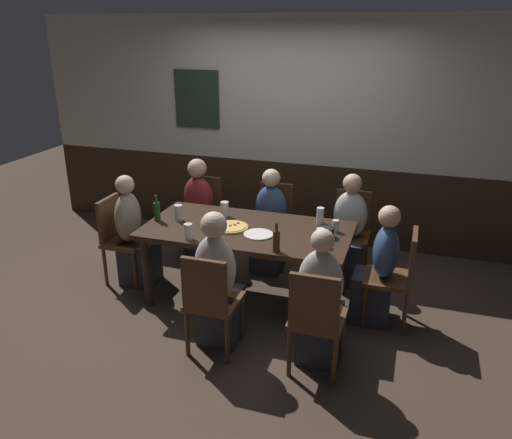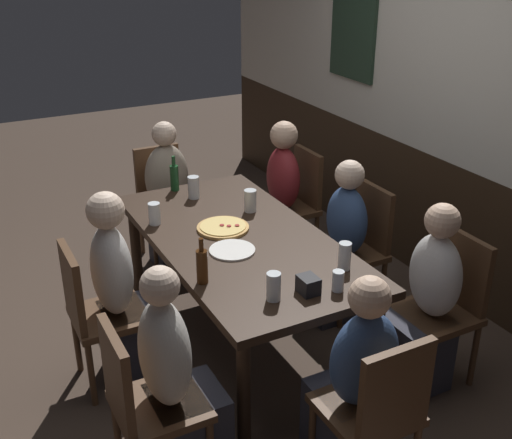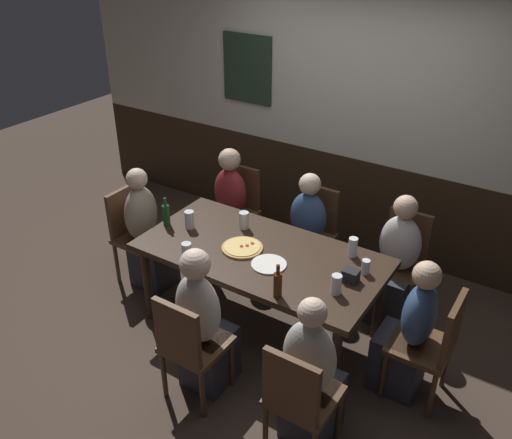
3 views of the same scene
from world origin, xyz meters
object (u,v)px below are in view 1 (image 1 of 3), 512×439
Objects in this scene: person_mid_far at (269,228)px; beer_bottle_brown at (276,240)px; chair_left_far at (203,211)px; person_mid_near at (218,289)px; chair_head_east at (398,273)px; pint_glass_pale at (179,213)px; beer_glass_tall at (225,210)px; condiment_caddy at (327,232)px; chair_right_far at (351,228)px; tumbler_short at (188,232)px; person_left_far at (197,217)px; chair_head_west at (120,235)px; person_head_west at (134,239)px; person_head_east at (378,274)px; chair_mid_far at (274,219)px; person_right_near at (320,308)px; beer_bottle_green at (157,211)px; beer_glass_half at (320,216)px; dining_table at (247,236)px; plate_white_large at (258,234)px; pizza at (231,227)px; chair_mid_near at (210,299)px; person_right_far at (348,237)px; pint_glass_stout at (320,237)px; tumbler_water at (335,226)px; chair_right_near at (316,316)px.

person_mid_far reaches higher than beer_bottle_brown.
person_mid_near is at bearing -62.83° from chair_left_far.
pint_glass_pale reaches higher than chair_head_east.
person_mid_far is at bearing 58.21° from beer_glass_tall.
chair_left_far is 1.81m from condiment_caddy.
chair_right_far is at bearing 71.13° from beer_bottle_brown.
beer_bottle_brown reaches higher than tumbler_short.
person_mid_near reaches higher than tumbler_short.
person_left_far reaches higher than chair_left_far.
person_head_west is at bearing 0.00° from chair_head_west.
chair_mid_far is at bearing 143.31° from person_head_east.
beer_bottle_green is at bearing 158.97° from person_right_near.
beer_glass_half is (1.45, -0.56, 0.31)m from chair_left_far.
beer_bottle_green is (0.32, -0.07, 0.36)m from person_head_west.
person_mid_far is at bearing 146.73° from beer_glass_half.
beer_glass_tall is (-0.31, 0.23, 0.14)m from dining_table.
dining_table is 1.66× the size of person_right_near.
beer_glass_tall is (0.10, 0.61, 0.00)m from tumbler_short.
chair_left_far is at bearing 158.65° from beer_glass_half.
person_mid_far is at bearing 136.14° from condiment_caddy.
chair_right_far is 0.97m from person_head_east.
plate_white_large is (0.15, -0.12, 0.08)m from dining_table.
person_head_east is (2.40, 0.00, -0.02)m from person_head_west.
person_left_far is at bearing 131.83° from pizza.
chair_left_far is 1.82m from beer_bottle_brown.
beer_glass_tall is (-1.14, 0.96, 0.33)m from person_right_near.
person_mid_far is (1.36, 0.73, -0.04)m from chair_head_west.
chair_mid_near is 6.02× the size of beer_glass_tall.
beer_glass_tall is at bearing 172.15° from chair_head_east.
person_right_far is 2.16m from person_head_west.
pint_glass_stout is 0.34m from tumbler_water.
person_head_east is at bearing 0.00° from person_head_west.
chair_head_west is at bearing -125.90° from person_left_far.
beer_glass_half reaches higher than chair_right_far.
person_mid_far is 4.15× the size of plate_white_large.
chair_right_near is 1.11m from tumbler_water.
beer_glass_tall is at bearing 27.94° from beer_bottle_green.
beer_glass_half is at bearing 26.24° from pizza.
pint_glass_stout reaches higher than plate_white_large.
tumbler_water is (0.92, 0.21, 0.04)m from pizza.
chair_mid_near is 1.21m from condiment_caddy.
tumbler_water is (-0.05, 1.07, 0.29)m from chair_right_near.
pint_glass_stout is 1.59m from beer_bottle_green.
chair_left_far is at bearing 134.11° from plate_white_large.
person_right_far is 0.96m from pint_glass_stout.
person_mid_far is 0.96× the size of person_right_near.
beer_glass_tall reaches higher than tumbler_water.
pint_glass_pale is at bearing -132.91° from person_mid_far.
beer_bottle_green reaches higher than tumbler_short.
pint_glass_pale is (-0.54, 0.03, 0.06)m from pizza.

